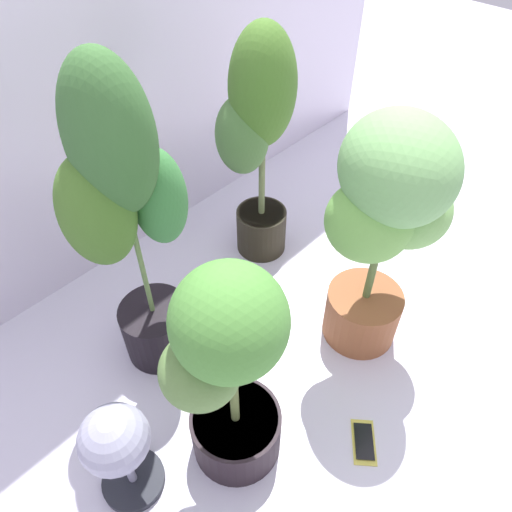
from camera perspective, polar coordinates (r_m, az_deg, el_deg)
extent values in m
plane|color=silver|center=(1.76, 3.08, -11.44)|extent=(8.00, 8.00, 0.00)
cylinder|color=#945430|center=(1.77, 12.38, -6.65)|extent=(0.26, 0.26, 0.20)
cylinder|color=#462D23|center=(1.70, 12.85, -4.72)|extent=(0.24, 0.24, 0.02)
cylinder|color=#5B713A|center=(1.49, 14.72, 2.88)|extent=(0.03, 0.03, 0.60)
ellipsoid|color=#73AE63|center=(1.35, 16.47, 9.96)|extent=(0.44, 0.46, 0.31)
ellipsoid|color=#71AF4E|center=(1.40, 13.15, 3.95)|extent=(0.31, 0.32, 0.26)
ellipsoid|color=#7BB65D|center=(1.51, 17.51, 5.32)|extent=(0.35, 0.35, 0.23)
cylinder|color=black|center=(1.52, -2.34, -19.90)|extent=(0.27, 0.27, 0.17)
cylinder|color=#463225|center=(1.45, -2.44, -18.62)|extent=(0.24, 0.24, 0.02)
cylinder|color=olive|center=(1.22, -2.82, -13.21)|extent=(0.02, 0.02, 0.51)
ellipsoid|color=#4C8937|center=(1.06, -3.18, -7.74)|extent=(0.39, 0.39, 0.28)
ellipsoid|color=#5E8342|center=(1.16, -6.61, -13.28)|extent=(0.23, 0.23, 0.18)
cylinder|color=black|center=(1.72, -11.59, -8.43)|extent=(0.23, 0.23, 0.21)
cylinder|color=#3E2B20|center=(1.64, -12.09, -6.36)|extent=(0.21, 0.21, 0.02)
cylinder|color=#607F43|center=(1.37, -14.42, 3.39)|extent=(0.02, 0.02, 0.73)
ellipsoid|color=#35612E|center=(1.21, -16.81, 13.21)|extent=(0.22, 0.24, 0.43)
ellipsoid|color=#446E27|center=(1.31, -18.24, 4.96)|extent=(0.26, 0.26, 0.34)
ellipsoid|color=#38793A|center=(1.36, -11.41, 6.78)|extent=(0.20, 0.21, 0.31)
cylinder|color=black|center=(2.04, 0.63, 3.14)|extent=(0.21, 0.21, 0.19)
cylinder|color=#432F20|center=(1.98, 0.65, 5.06)|extent=(0.19, 0.19, 0.02)
cylinder|color=olive|center=(1.80, 0.73, 12.68)|extent=(0.02, 0.02, 0.61)
ellipsoid|color=#436E26|center=(1.68, 0.81, 19.32)|extent=(0.33, 0.31, 0.43)
ellipsoid|color=#466D37|center=(1.73, -1.65, 14.04)|extent=(0.20, 0.21, 0.29)
cube|color=#D2C649|center=(1.63, 12.62, -20.64)|extent=(0.16, 0.15, 0.01)
cube|color=black|center=(1.63, 12.65, -20.57)|extent=(0.12, 0.12, 0.00)
cylinder|color=#21232A|center=(1.59, -14.24, -24.26)|extent=(0.18, 0.18, 0.03)
cylinder|color=#9697AF|center=(1.50, -14.94, -22.94)|extent=(0.02, 0.02, 0.17)
sphere|color=#9697AF|center=(1.34, -16.40, -20.08)|extent=(0.22, 0.22, 0.18)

